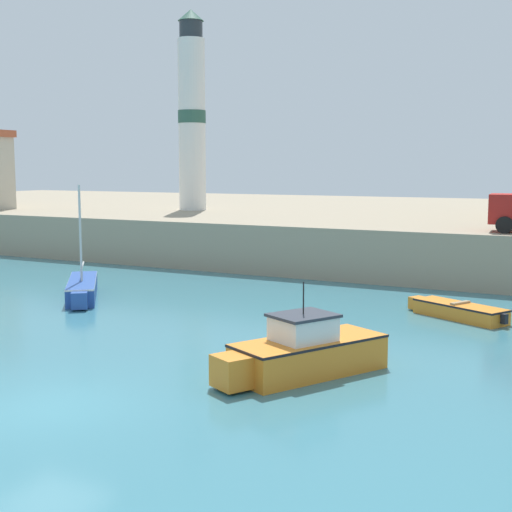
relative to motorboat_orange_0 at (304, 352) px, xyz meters
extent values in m
plane|color=teal|center=(-4.42, -5.33, -0.64)|extent=(200.00, 200.00, 0.00)
cube|color=gray|center=(-4.42, 35.67, 0.70)|extent=(120.00, 40.00, 2.69)
cube|color=orange|center=(0.09, 0.17, -0.15)|extent=(3.54, 4.72, 0.98)
cube|color=orange|center=(-1.09, -2.15, -0.15)|extent=(1.20, 1.13, 0.83)
cube|color=black|center=(0.09, 0.17, 0.30)|extent=(3.58, 4.77, 0.07)
cube|color=silver|center=(-0.01, -0.03, 0.67)|extent=(1.86, 1.97, 0.66)
cube|color=#2D333D|center=(-0.01, -0.03, 1.04)|extent=(2.00, 2.12, 0.08)
cylinder|color=black|center=(-0.01, -0.03, 1.53)|extent=(0.04, 0.04, 0.90)
cube|color=#284C9E|center=(-13.55, 6.32, -0.25)|extent=(4.26, 4.87, 0.80)
cube|color=#284C9E|center=(-11.71, 4.05, -0.25)|extent=(0.83, 0.81, 0.68)
cube|color=white|center=(-13.55, 6.32, 0.11)|extent=(4.30, 4.91, 0.07)
cylinder|color=silver|center=(-13.30, 6.01, 2.25)|extent=(0.10, 0.10, 4.21)
cylinder|color=silver|center=(-13.97, 6.83, 0.70)|extent=(1.57, 1.91, 0.08)
cube|color=orange|center=(2.25, 9.56, -0.36)|extent=(3.81, 2.69, 0.58)
cube|color=orange|center=(0.38, 10.51, -0.36)|extent=(0.74, 0.79, 0.49)
cube|color=black|center=(2.25, 9.56, -0.11)|extent=(3.84, 2.71, 0.07)
cube|color=#997F5B|center=(2.25, 9.56, -0.03)|extent=(0.62, 0.95, 0.08)
cube|color=black|center=(4.00, 8.67, -0.31)|extent=(0.27, 0.27, 0.36)
cylinder|color=silver|center=(-20.42, 26.00, 8.10)|extent=(1.93, 1.93, 12.12)
cylinder|color=#2D5647|center=(-20.42, 26.00, 8.71)|extent=(1.99, 1.99, 0.90)
cylinder|color=#262D33|center=(-20.42, 26.00, 14.76)|extent=(1.64, 1.64, 1.20)
cone|color=#2D5647|center=(-20.42, 26.00, 15.76)|extent=(1.83, 1.83, 0.80)
cube|color=#AD1E19|center=(2.43, 17.89, 3.14)|extent=(1.49, 2.12, 1.40)
cube|color=#334756|center=(1.99, 17.85, 3.34)|extent=(0.30, 1.80, 0.70)
cylinder|color=black|center=(2.63, 16.96, 2.44)|extent=(0.82, 0.36, 0.80)
cylinder|color=black|center=(2.44, 18.85, 2.44)|extent=(0.82, 0.36, 0.80)
camera|label=1|loc=(7.82, -17.65, 5.07)|focal=50.00mm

